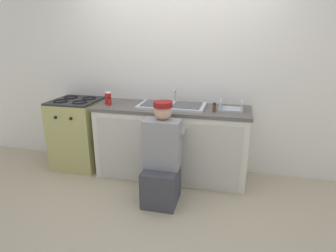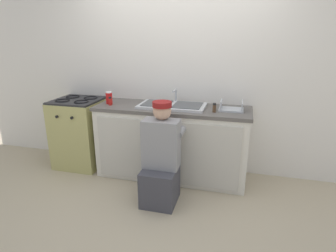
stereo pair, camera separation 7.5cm
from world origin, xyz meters
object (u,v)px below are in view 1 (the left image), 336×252
soda_cup_red (108,98)px  dish_rack_tray (231,108)px  stove_range (79,133)px  sink_double_basin (172,105)px  plumber_person (162,162)px  spice_bottle_red (109,101)px  spice_bottle_pepper (214,108)px

soda_cup_red → dish_rack_tray: 1.52m
stove_range → soda_cup_red: 0.72m
sink_double_basin → stove_range: bearing=-179.9°
plumber_person → spice_bottle_red: size_ratio=10.52×
spice_bottle_red → dish_rack_tray: (1.47, 0.12, -0.03)m
stove_range → spice_bottle_red: (0.54, -0.11, 0.50)m
spice_bottle_red → dish_rack_tray: size_ratio=0.37×
stove_range → dish_rack_tray: 2.06m
spice_bottle_red → dish_rack_tray: 1.48m
plumber_person → dish_rack_tray: (0.67, 0.63, 0.48)m
spice_bottle_red → spice_bottle_pepper: size_ratio=1.00×
sink_double_basin → soda_cup_red: size_ratio=5.26×
sink_double_basin → spice_bottle_red: size_ratio=7.62×
stove_range → spice_bottle_pepper: (1.83, -0.12, 0.50)m
plumber_person → soda_cup_red: size_ratio=7.26×
soda_cup_red → spice_bottle_pepper: bearing=-3.4°
sink_double_basin → plumber_person: plumber_person is taller
spice_bottle_red → soda_cup_red: bearing=124.3°
sink_double_basin → spice_bottle_pepper: 0.54m
sink_double_basin → spice_bottle_pepper: bearing=-13.2°
sink_double_basin → spice_bottle_red: bearing=-171.6°
plumber_person → spice_bottle_red: (-0.80, 0.50, 0.50)m
sink_double_basin → soda_cup_red: bearing=-177.0°
soda_cup_red → spice_bottle_pepper: soda_cup_red is taller
spice_bottle_pepper → dish_rack_tray: bearing=35.9°
sink_double_basin → spice_bottle_red: sink_double_basin is taller
sink_double_basin → spice_bottle_pepper: size_ratio=7.62×
spice_bottle_pepper → dish_rack_tray: (0.18, 0.13, -0.03)m
soda_cup_red → spice_bottle_red: bearing=-55.7°
soda_cup_red → sink_double_basin: bearing=3.0°
spice_bottle_red → dish_rack_tray: dish_rack_tray is taller
stove_range → spice_bottle_red: 0.74m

